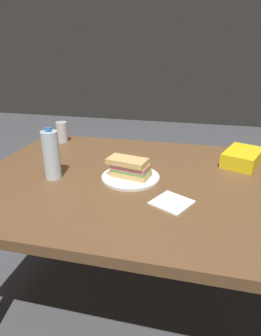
{
  "coord_description": "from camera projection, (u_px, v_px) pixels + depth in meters",
  "views": [
    {
      "loc": [
        -0.15,
        1.13,
        1.28
      ],
      "look_at": [
        0.12,
        0.02,
        0.79
      ],
      "focal_mm": 30.51,
      "sensor_mm": 36.0,
      "label": 1
    }
  ],
  "objects": [
    {
      "name": "paper_napkin",
      "position": [
        172.0,
        202.0,
        1.06
      ],
      "size": [
        0.18,
        0.18,
        0.01
      ],
      "primitive_type": "cube",
      "rotation": [
        0.0,
        0.0,
        4.23
      ],
      "color": "white",
      "rests_on": "dining_table"
    },
    {
      "name": "dining_table",
      "position": [
        156.0,
        196.0,
        1.29
      ],
      "size": [
        1.62,
        1.06,
        0.74
      ],
      "color": "brown",
      "rests_on": "ground_plane"
    },
    {
      "name": "water_bottle_tall",
      "position": [
        51.0,
        155.0,
        1.23
      ],
      "size": [
        0.07,
        0.07,
        0.23
      ],
      "color": "silver",
      "rests_on": "dining_table"
    },
    {
      "name": "soda_can_silver",
      "position": [
        62.0,
        132.0,
        1.72
      ],
      "size": [
        0.07,
        0.07,
        0.12
      ],
      "primitive_type": "cylinder",
      "color": "silver",
      "rests_on": "dining_table"
    },
    {
      "name": "paper_plate",
      "position": [
        130.0,
        177.0,
        1.26
      ],
      "size": [
        0.26,
        0.26,
        0.01
      ],
      "primitive_type": "cylinder",
      "color": "white",
      "rests_on": "dining_table"
    },
    {
      "name": "ground_plane",
      "position": [
        152.0,
        302.0,
        1.54
      ],
      "size": [
        8.0,
        8.0,
        0.0
      ],
      "primitive_type": "plane",
      "color": "#4C4C51"
    },
    {
      "name": "sandwich",
      "position": [
        130.0,
        167.0,
        1.24
      ],
      "size": [
        0.2,
        0.13,
        0.08
      ],
      "color": "#DBB26B",
      "rests_on": "paper_plate"
    },
    {
      "name": "chip_bag",
      "position": [
        242.0,
        157.0,
        1.4
      ],
      "size": [
        0.22,
        0.27,
        0.07
      ],
      "primitive_type": "cube",
      "rotation": [
        0.0,
        0.0,
        4.34
      ],
      "color": "yellow",
      "rests_on": "dining_table"
    }
  ]
}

